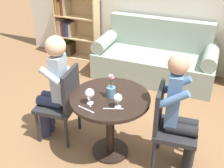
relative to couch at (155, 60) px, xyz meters
name	(u,v)px	position (x,y,z in m)	size (l,w,h in m)	color
ground_plane	(110,151)	(0.00, -1.91, -0.31)	(16.00, 16.00, 0.00)	brown
round_table	(110,111)	(0.00, -1.91, 0.24)	(0.81, 0.81, 0.73)	black
couch	(155,60)	(0.00, 0.00, 0.00)	(1.89, 0.80, 0.92)	gray
bookshelf_left	(73,27)	(-1.62, 0.27, 0.26)	(0.80, 0.28, 1.19)	tan
chair_left	(63,101)	(-0.60, -1.85, 0.18)	(0.46, 0.46, 0.90)	#232326
chair_right	(169,124)	(0.60, -1.82, 0.18)	(0.45, 0.45, 0.90)	#232326
person_left	(54,86)	(-0.68, -1.87, 0.37)	(0.44, 0.36, 1.26)	#282D47
person_right	(181,112)	(0.69, -1.81, 0.35)	(0.44, 0.36, 1.25)	black
wine_glass_left	(90,94)	(-0.14, -2.08, 0.53)	(0.09, 0.09, 0.16)	white
wine_glass_right	(118,98)	(0.14, -2.05, 0.52)	(0.08, 0.08, 0.14)	white
flower_vase	(111,89)	(0.01, -1.90, 0.51)	(0.09, 0.09, 0.25)	slate
knife_left_setting	(89,101)	(-0.16, -2.06, 0.42)	(0.12, 0.16, 0.00)	silver
fork_left_setting	(113,109)	(0.11, -2.09, 0.42)	(0.18, 0.07, 0.00)	silver
knife_right_setting	(86,109)	(-0.13, -2.19, 0.42)	(0.19, 0.06, 0.00)	silver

